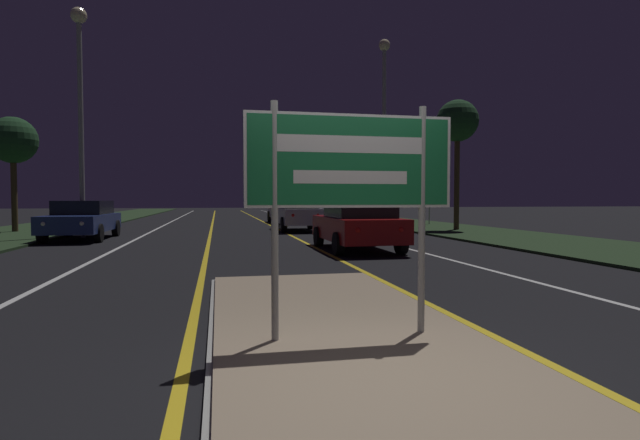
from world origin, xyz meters
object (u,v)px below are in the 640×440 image
at_px(highway_sign, 351,172).
at_px(car_approaching_0, 83,219).
at_px(streetlight_right_near, 384,104).
at_px(car_receding_2, 285,210).
at_px(car_receding_0, 357,225).
at_px(car_receding_1, 298,214).
at_px(warning_sign, 429,197).
at_px(streetlight_left_near, 80,81).

distance_m(highway_sign, car_approaching_0, 15.92).
relative_size(streetlight_right_near, car_receding_2, 2.18).
height_order(car_receding_0, car_receding_2, car_receding_2).
distance_m(car_receding_0, car_receding_1, 8.91).
bearing_deg(car_approaching_0, car_receding_0, -33.27).
xyz_separation_m(highway_sign, car_receding_1, (2.34, 17.86, -0.95)).
bearing_deg(highway_sign, streetlight_right_near, 70.13).
bearing_deg(warning_sign, streetlight_left_near, -161.01).
bearing_deg(warning_sign, car_receding_1, -157.66).
bearing_deg(streetlight_right_near, streetlight_left_near, -167.87).
distance_m(highway_sign, car_receding_1, 18.04).
distance_m(streetlight_right_near, car_approaching_0, 14.15).
distance_m(streetlight_left_near, car_approaching_0, 5.19).
bearing_deg(streetlight_right_near, car_receding_2, 116.98).
distance_m(car_receding_2, car_approaching_0, 14.10).
bearing_deg(highway_sign, car_approaching_0, 112.54).
xyz_separation_m(streetlight_left_near, car_approaching_0, (0.18, -0.75, -5.14)).
distance_m(car_receding_1, car_approaching_0, 9.01).
distance_m(car_receding_2, warning_sign, 8.75).
distance_m(streetlight_left_near, streetlight_right_near, 13.14).
xyz_separation_m(streetlight_left_near, warning_sign, (16.52, 5.68, -4.31)).
bearing_deg(car_receding_0, streetlight_right_near, 66.85).
height_order(car_receding_1, car_receding_2, car_receding_2).
relative_size(highway_sign, warning_sign, 0.93).
bearing_deg(car_approaching_0, car_receding_2, 50.96).
bearing_deg(car_receding_1, car_approaching_0, -159.31).
xyz_separation_m(car_receding_2, warning_sign, (7.46, -4.51, 0.78)).
height_order(streetlight_right_near, warning_sign, streetlight_right_near).
xyz_separation_m(streetlight_left_near, streetlight_right_near, (12.85, 2.76, 0.12)).
height_order(highway_sign, car_approaching_0, highway_sign).
xyz_separation_m(streetlight_right_near, car_receding_2, (-3.79, 7.44, -5.20)).
relative_size(car_receding_1, car_approaching_0, 0.89).
height_order(car_receding_0, car_approaching_0, car_approaching_0).
bearing_deg(streetlight_left_near, car_approaching_0, -76.42).
distance_m(streetlight_left_near, warning_sign, 17.99).
bearing_deg(highway_sign, car_receding_2, 83.79).
xyz_separation_m(car_receding_2, car_approaching_0, (-8.88, -10.95, -0.05)).
xyz_separation_m(highway_sign, car_approaching_0, (-6.09, 14.68, -0.99)).
distance_m(car_receding_0, car_receding_2, 16.67).
bearing_deg(car_receding_1, warning_sign, 22.34).
bearing_deg(streetlight_right_near, warning_sign, 38.52).
distance_m(streetlight_right_near, warning_sign, 6.45).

